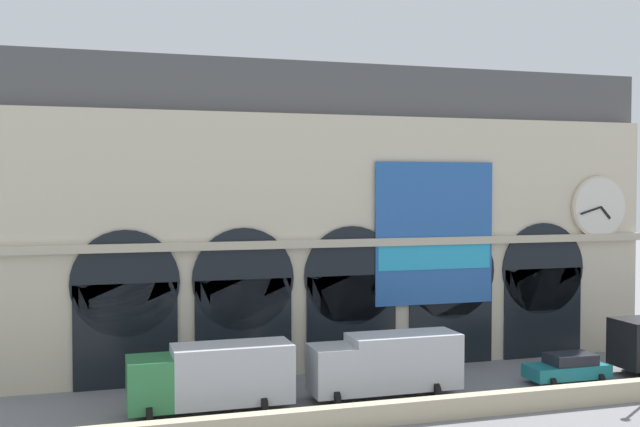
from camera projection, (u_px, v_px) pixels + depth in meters
ground_plane at (384, 394)px, 37.74m from camera, size 200.00×200.00×0.00m
quay_parapet_wall at (421, 410)px, 33.46m from camera, size 90.00×0.70×0.98m
station_building at (339, 220)px, 44.39m from camera, size 38.15×4.95×17.39m
box_truck_midwest at (213, 376)px, 34.61m from camera, size 7.50×2.91×3.12m
box_truck_center at (387, 363)px, 37.12m from camera, size 7.50×2.91×3.12m
car_mideast at (568, 368)px, 39.91m from camera, size 4.40×2.22×1.55m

